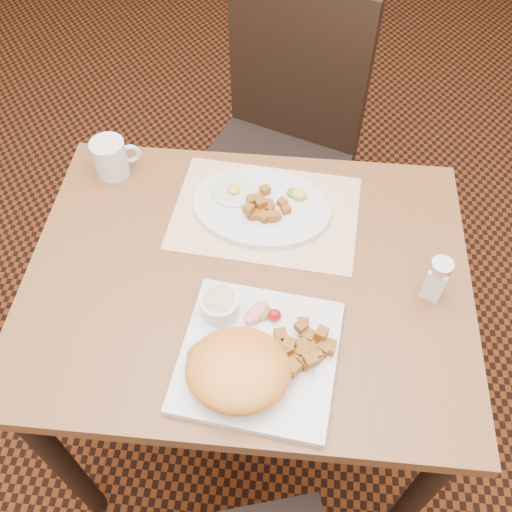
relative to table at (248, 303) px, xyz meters
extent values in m
plane|color=black|center=(0.00, 0.00, -0.64)|extent=(8.00, 8.00, 0.00)
cube|color=brown|center=(0.00, 0.00, 0.09)|extent=(0.90, 0.70, 0.03)
cylinder|color=black|center=(-0.40, -0.30, -0.28)|extent=(0.05, 0.05, 0.71)
cylinder|color=black|center=(0.40, -0.30, -0.28)|extent=(0.05, 0.05, 0.71)
cylinder|color=black|center=(-0.40, 0.30, -0.28)|extent=(0.05, 0.05, 0.71)
cylinder|color=black|center=(0.40, 0.30, -0.28)|extent=(0.05, 0.05, 0.71)
cube|color=black|center=(0.00, 0.57, -0.19)|extent=(0.54, 0.54, 0.05)
cylinder|color=black|center=(0.23, 0.68, -0.43)|extent=(0.04, 0.04, 0.42)
cylinder|color=black|center=(0.10, 0.34, -0.43)|extent=(0.04, 0.04, 0.42)
cylinder|color=black|center=(-0.11, 0.80, -0.43)|extent=(0.04, 0.04, 0.42)
cylinder|color=black|center=(-0.24, 0.46, -0.43)|extent=(0.04, 0.04, 0.42)
cube|color=black|center=(0.07, 0.76, 0.08)|extent=(0.41, 0.18, 0.50)
cube|color=white|center=(0.02, 0.17, 0.11)|extent=(0.42, 0.31, 0.00)
cube|color=silver|center=(0.04, -0.18, 0.12)|extent=(0.31, 0.31, 0.02)
ellipsoid|color=orange|center=(0.01, -0.23, 0.16)|extent=(0.18, 0.17, 0.07)
ellipsoid|color=orange|center=(0.03, -0.25, 0.14)|extent=(0.07, 0.07, 0.03)
ellipsoid|color=orange|center=(-0.05, -0.20, 0.14)|extent=(0.07, 0.07, 0.03)
cylinder|color=silver|center=(-0.04, -0.10, 0.15)|extent=(0.07, 0.07, 0.04)
cylinder|color=beige|center=(-0.04, -0.10, 0.16)|extent=(0.06, 0.06, 0.01)
ellipsoid|color=#387223|center=(0.04, -0.10, 0.13)|extent=(0.05, 0.05, 0.01)
ellipsoid|color=red|center=(0.06, -0.11, 0.14)|extent=(0.03, 0.03, 0.03)
ellipsoid|color=#F28C72|center=(0.03, -0.10, 0.14)|extent=(0.06, 0.07, 0.02)
cylinder|color=white|center=(-0.05, 0.21, 0.13)|extent=(0.10, 0.10, 0.01)
ellipsoid|color=yellow|center=(-0.05, 0.20, 0.14)|extent=(0.03, 0.03, 0.01)
ellipsoid|color=#387223|center=(0.09, 0.21, 0.13)|extent=(0.04, 0.03, 0.01)
ellipsoid|color=yellow|center=(0.09, 0.20, 0.14)|extent=(0.04, 0.04, 0.02)
cube|color=white|center=(0.36, -0.01, 0.15)|extent=(0.05, 0.05, 0.08)
cylinder|color=silver|center=(0.36, -0.01, 0.20)|extent=(0.06, 0.06, 0.02)
cylinder|color=silver|center=(-0.34, 0.26, 0.15)|extent=(0.08, 0.08, 0.09)
torus|color=silver|center=(-0.30, 0.28, 0.16)|extent=(0.05, 0.03, 0.05)
cube|color=#A55D1A|center=(0.13, -0.17, 0.13)|extent=(0.02, 0.02, 0.02)
cube|color=#A55D1A|center=(0.09, -0.18, 0.15)|extent=(0.03, 0.03, 0.02)
cube|color=#A55D1A|center=(0.15, -0.15, 0.15)|extent=(0.03, 0.03, 0.02)
cube|color=#A55D1A|center=(0.12, -0.12, 0.14)|extent=(0.02, 0.02, 0.02)
cube|color=#A55D1A|center=(0.10, -0.19, 0.13)|extent=(0.03, 0.03, 0.02)
cube|color=#A55D1A|center=(0.08, -0.15, 0.14)|extent=(0.03, 0.03, 0.02)
cube|color=#A55D1A|center=(0.07, -0.17, 0.14)|extent=(0.03, 0.03, 0.02)
cube|color=#A55D1A|center=(0.17, -0.16, 0.14)|extent=(0.03, 0.03, 0.02)
cube|color=#A55D1A|center=(0.07, -0.20, 0.15)|extent=(0.03, 0.03, 0.02)
cube|color=#A55D1A|center=(0.13, -0.20, 0.15)|extent=(0.03, 0.03, 0.02)
cube|color=#A55D1A|center=(0.10, -0.22, 0.15)|extent=(0.03, 0.03, 0.02)
cube|color=#A55D1A|center=(0.13, -0.16, 0.13)|extent=(0.02, 0.02, 0.02)
cube|color=#A55D1A|center=(0.09, -0.17, 0.15)|extent=(0.03, 0.03, 0.02)
cube|color=#A55D1A|center=(0.12, -0.18, 0.14)|extent=(0.03, 0.03, 0.02)
cube|color=#A55D1A|center=(0.12, -0.17, 0.14)|extent=(0.03, 0.03, 0.02)
cube|color=#A55D1A|center=(0.12, -0.17, 0.13)|extent=(0.02, 0.02, 0.02)
cube|color=#A55D1A|center=(0.12, -0.17, 0.13)|extent=(0.02, 0.02, 0.02)
cube|color=#A55D1A|center=(0.12, -0.17, 0.14)|extent=(0.03, 0.03, 0.02)
cube|color=#A55D1A|center=(0.16, -0.17, 0.14)|extent=(0.03, 0.03, 0.02)
cube|color=#A55D1A|center=(0.13, -0.20, 0.14)|extent=(0.03, 0.03, 0.02)
cube|color=#A55D1A|center=(0.13, -0.15, 0.14)|extent=(0.03, 0.03, 0.02)
cube|color=#A55D1A|center=(0.11, -0.20, 0.13)|extent=(0.02, 0.02, 0.01)
cube|color=#A55D1A|center=(0.10, -0.20, 0.13)|extent=(0.02, 0.02, 0.02)
cube|color=#A55D1A|center=(0.15, -0.18, 0.13)|extent=(0.02, 0.02, 0.01)
cube|color=#A55D1A|center=(0.14, -0.18, 0.14)|extent=(0.03, 0.03, 0.02)
cube|color=#A55D1A|center=(0.11, -0.14, 0.15)|extent=(0.03, 0.03, 0.02)
cube|color=#A55D1A|center=(0.02, 0.21, 0.14)|extent=(0.03, 0.03, 0.02)
cube|color=#A55D1A|center=(0.01, 0.16, 0.15)|extent=(0.03, 0.03, 0.02)
cube|color=#A55D1A|center=(0.00, 0.18, 0.14)|extent=(0.02, 0.02, 0.02)
cube|color=#A55D1A|center=(0.07, 0.16, 0.14)|extent=(0.02, 0.02, 0.02)
cube|color=#A55D1A|center=(-0.01, 0.16, 0.15)|extent=(0.03, 0.03, 0.02)
cube|color=#A55D1A|center=(0.00, 0.15, 0.14)|extent=(0.02, 0.02, 0.01)
cube|color=#A55D1A|center=(0.06, 0.18, 0.14)|extent=(0.02, 0.02, 0.02)
cube|color=#A55D1A|center=(0.01, 0.17, 0.15)|extent=(0.03, 0.03, 0.02)
cube|color=#A55D1A|center=(-0.01, 0.14, 0.15)|extent=(0.03, 0.03, 0.02)
cube|color=#A55D1A|center=(0.00, 0.14, 0.14)|extent=(0.03, 0.02, 0.02)
cube|color=#A55D1A|center=(0.04, 0.13, 0.14)|extent=(0.02, 0.02, 0.02)
cube|color=#A55D1A|center=(0.03, 0.17, 0.14)|extent=(0.02, 0.02, 0.02)
cube|color=#A55D1A|center=(0.02, 0.13, 0.14)|extent=(0.03, 0.03, 0.02)
cube|color=#A55D1A|center=(0.03, 0.16, 0.14)|extent=(0.02, 0.02, 0.02)
cube|color=#A55D1A|center=(0.03, 0.16, 0.14)|extent=(0.03, 0.03, 0.02)
cube|color=#A55D1A|center=(-0.01, 0.14, 0.14)|extent=(0.03, 0.03, 0.02)
cube|color=#A55D1A|center=(0.02, 0.16, 0.14)|extent=(0.02, 0.02, 0.02)
cube|color=#A55D1A|center=(0.05, 0.14, 0.14)|extent=(0.02, 0.02, 0.02)
camera|label=1|loc=(0.08, -0.66, 1.06)|focal=40.00mm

